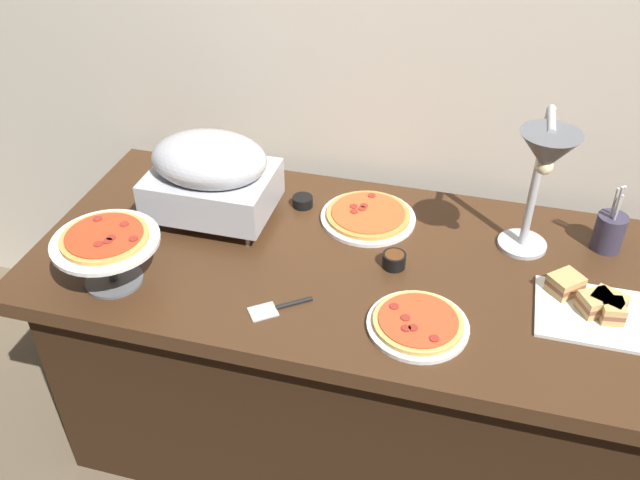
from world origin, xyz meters
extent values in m
plane|color=brown|center=(0.00, 0.00, 0.00)|extent=(8.00, 8.00, 0.00)
cube|color=beige|center=(0.00, 0.50, 1.20)|extent=(4.40, 0.04, 2.40)
cube|color=#422816|center=(0.00, 0.00, 0.73)|extent=(1.90, 0.84, 0.05)
cube|color=black|center=(0.00, 0.00, 0.35)|extent=(1.75, 0.74, 0.71)
cylinder|color=#B7BABF|center=(-0.64, -0.01, 0.78)|extent=(0.01, 0.01, 0.04)
cylinder|color=#B7BABF|center=(-0.35, -0.01, 0.78)|extent=(0.01, 0.01, 0.04)
cylinder|color=#B7BABF|center=(-0.64, 0.21, 0.78)|extent=(0.01, 0.01, 0.04)
cylinder|color=#B7BABF|center=(-0.35, 0.21, 0.78)|extent=(0.01, 0.01, 0.04)
cube|color=#B7BABF|center=(-0.50, 0.10, 0.86)|extent=(0.36, 0.27, 0.12)
ellipsoid|color=#B7BABF|center=(-0.50, 0.10, 0.96)|extent=(0.35, 0.26, 0.14)
cylinder|color=#B7BABF|center=(0.42, 0.19, 0.77)|extent=(0.14, 0.14, 0.01)
cylinder|color=#B7BABF|center=(0.42, 0.19, 0.98)|extent=(0.02, 0.02, 0.42)
cylinder|color=#B7BABF|center=(0.42, 0.12, 1.20)|extent=(0.02, 0.14, 0.02)
cone|color=#595B60|center=(0.42, 0.05, 1.15)|extent=(0.15, 0.15, 0.10)
sphere|color=#F9EAB2|center=(0.42, 0.05, 1.11)|extent=(0.04, 0.04, 0.04)
cylinder|color=white|center=(-0.04, 0.20, 0.77)|extent=(0.29, 0.29, 0.01)
cylinder|color=#C68E42|center=(-0.04, 0.20, 0.78)|extent=(0.26, 0.26, 0.01)
cylinder|color=#C65628|center=(-0.04, 0.20, 0.79)|extent=(0.22, 0.22, 0.00)
cylinder|color=maroon|center=(-0.06, 0.22, 0.79)|extent=(0.02, 0.02, 0.00)
cylinder|color=maroon|center=(-0.09, 0.22, 0.79)|extent=(0.02, 0.02, 0.00)
cylinder|color=maroon|center=(-0.06, 0.23, 0.79)|extent=(0.02, 0.02, 0.00)
cylinder|color=maroon|center=(-0.08, 0.19, 0.79)|extent=(0.02, 0.02, 0.00)
cylinder|color=maroon|center=(-0.05, 0.30, 0.79)|extent=(0.02, 0.02, 0.00)
cylinder|color=white|center=(0.18, -0.23, 0.77)|extent=(0.26, 0.26, 0.01)
cylinder|color=#DBA856|center=(0.18, -0.23, 0.78)|extent=(0.23, 0.23, 0.01)
cylinder|color=#B74723|center=(0.18, -0.23, 0.79)|extent=(0.20, 0.20, 0.00)
cylinder|color=maroon|center=(0.11, -0.20, 0.79)|extent=(0.02, 0.02, 0.00)
cylinder|color=maroon|center=(0.14, -0.23, 0.79)|extent=(0.02, 0.02, 0.00)
cylinder|color=maroon|center=(0.15, -0.27, 0.79)|extent=(0.02, 0.02, 0.00)
cylinder|color=maroon|center=(0.22, -0.29, 0.79)|extent=(0.02, 0.02, 0.00)
cylinder|color=maroon|center=(0.17, -0.26, 0.79)|extent=(0.02, 0.02, 0.00)
cylinder|color=#595B60|center=(-0.65, -0.26, 0.82)|extent=(0.02, 0.02, 0.13)
cylinder|color=#595B60|center=(-0.65, -0.26, 0.76)|extent=(0.16, 0.16, 0.01)
cylinder|color=white|center=(-0.65, -0.26, 0.89)|extent=(0.28, 0.28, 0.01)
cylinder|color=gold|center=(-0.65, -0.26, 0.91)|extent=(0.23, 0.23, 0.01)
cylinder|color=#AD3D1E|center=(-0.65, -0.26, 0.91)|extent=(0.20, 0.20, 0.00)
cylinder|color=maroon|center=(-0.70, -0.20, 0.92)|extent=(0.02, 0.02, 0.00)
cylinder|color=maroon|center=(-0.56, -0.26, 0.92)|extent=(0.02, 0.02, 0.00)
cylinder|color=maroon|center=(-0.64, -0.30, 0.92)|extent=(0.02, 0.02, 0.00)
cylinder|color=maroon|center=(-0.62, -0.29, 0.92)|extent=(0.02, 0.02, 0.00)
cylinder|color=maroon|center=(-0.62, -0.27, 0.92)|extent=(0.02, 0.02, 0.00)
cylinder|color=maroon|center=(-0.62, -0.21, 0.92)|extent=(0.02, 0.02, 0.00)
cube|color=white|center=(0.64, -0.07, 0.77)|extent=(0.36, 0.23, 0.01)
cube|color=tan|center=(0.63, -0.05, 0.78)|extent=(0.10, 0.10, 0.02)
cube|color=brown|center=(0.63, -0.05, 0.80)|extent=(0.10, 0.10, 0.01)
cube|color=tan|center=(0.63, -0.05, 0.81)|extent=(0.10, 0.10, 0.02)
cube|color=tan|center=(0.64, -0.08, 0.78)|extent=(0.06, 0.07, 0.02)
cube|color=brown|center=(0.64, -0.08, 0.80)|extent=(0.06, 0.07, 0.01)
cube|color=tan|center=(0.64, -0.08, 0.81)|extent=(0.06, 0.07, 0.02)
cube|color=tan|center=(0.60, -0.06, 0.78)|extent=(0.10, 0.10, 0.02)
cube|color=brown|center=(0.60, -0.06, 0.80)|extent=(0.10, 0.10, 0.01)
cube|color=tan|center=(0.60, -0.06, 0.81)|extent=(0.10, 0.10, 0.02)
cube|color=tan|center=(0.53, 0.00, 0.78)|extent=(0.11, 0.10, 0.02)
cube|color=brown|center=(0.53, 0.00, 0.80)|extent=(0.11, 0.10, 0.01)
cube|color=tan|center=(0.53, 0.00, 0.81)|extent=(0.11, 0.10, 0.02)
cylinder|color=black|center=(0.08, 0.00, 0.78)|extent=(0.07, 0.07, 0.04)
cylinder|color=#562D14|center=(0.08, 0.00, 0.80)|extent=(0.05, 0.05, 0.01)
cylinder|color=black|center=(-0.26, 0.23, 0.78)|extent=(0.06, 0.06, 0.03)
cylinder|color=gold|center=(-0.26, 0.23, 0.79)|extent=(0.05, 0.05, 0.01)
cylinder|color=#383347|center=(0.65, 0.24, 0.82)|extent=(0.08, 0.08, 0.11)
cylinder|color=#B7BABF|center=(0.65, 0.25, 0.89)|extent=(0.01, 0.04, 0.18)
cylinder|color=#B7BABF|center=(0.64, 0.24, 0.88)|extent=(0.01, 0.02, 0.18)
cylinder|color=#B7BABF|center=(0.65, 0.23, 0.87)|extent=(0.01, 0.02, 0.16)
cylinder|color=#B7BABF|center=(0.65, 0.23, 0.89)|extent=(0.02, 0.04, 0.19)
cube|color=#B7BABF|center=(-0.22, -0.27, 0.76)|extent=(0.09, 0.09, 0.00)
cylinder|color=black|center=(-0.15, -0.22, 0.76)|extent=(0.09, 0.07, 0.01)
camera|label=1|loc=(0.27, -1.50, 1.96)|focal=38.61mm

